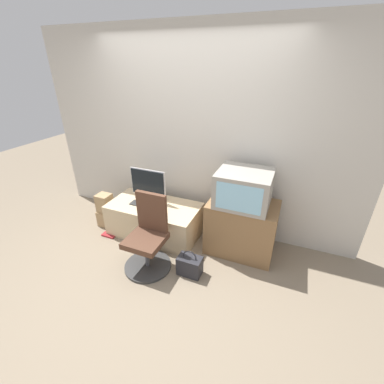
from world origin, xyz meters
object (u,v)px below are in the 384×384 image
Objects in this scene: keyboard at (141,204)px; mouse at (155,206)px; office_chair at (148,240)px; book at (110,235)px; crt_tv at (244,188)px; main_monitor at (148,186)px; handbag at (190,265)px; cardboard_box_lower at (107,218)px.

keyboard is 4.49× the size of mouse.
book is (-0.82, 0.27, -0.34)m from office_chair.
keyboard is 0.68m from office_chair.
office_chair is 4.55× the size of book.
keyboard is 0.50× the size of crt_tv.
keyboard is at bearing 128.39° from office_chair.
office_chair is at bearing -51.61° from keyboard.
office_chair is (0.38, -0.68, -0.32)m from main_monitor.
mouse is 0.21× the size of handbag.
office_chair is at bearing -69.00° from mouse.
main_monitor is 0.85m from office_chair.
handbag is at bearing -27.88° from keyboard.
handbag is at bearing -35.41° from mouse.
book is at bearing -167.19° from crt_tv.
office_chair is (0.42, -0.53, -0.11)m from keyboard.
main_monitor is 1.62× the size of handbag.
crt_tv is at bearing -0.81° from main_monitor.
handbag reaches higher than book.
office_chair is at bearing -60.60° from main_monitor.
crt_tv is at bearing 6.02° from keyboard.
office_chair is at bearing -143.73° from crt_tv.
book is at bearing -156.02° from mouse.
handbag is at bearing -16.45° from cardboard_box_lower.
mouse is 0.59m from office_chair.
main_monitor is 1.72× the size of keyboard.
main_monitor reaches higher than book.
cardboard_box_lower is at bearing -176.14° from mouse.
keyboard is 1.09m from handbag.
crt_tv is 1.88× the size of handbag.
handbag is (0.88, -0.64, -0.55)m from main_monitor.
keyboard is at bearing -101.26° from main_monitor.
office_chair is 0.55m from handbag.
mouse is at bearing 3.86° from cardboard_box_lower.
main_monitor is at bearing 17.00° from cardboard_box_lower.
cardboard_box_lower is 1.18× the size of book.
keyboard is 1.53× the size of book.
main_monitor is 0.27m from keyboard.
keyboard is 0.69m from cardboard_box_lower.
mouse is at bearing 5.13° from keyboard.
mouse is 0.81m from book.
keyboard is at bearing 152.12° from handbag.
cardboard_box_lower is (-1.92, -0.18, -0.77)m from crt_tv.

